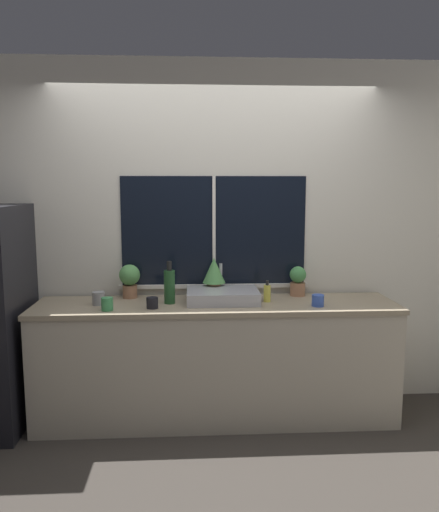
% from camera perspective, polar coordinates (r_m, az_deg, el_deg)
% --- Properties ---
extents(ground_plane, '(14.00, 14.00, 0.00)m').
position_cam_1_polar(ground_plane, '(3.73, -0.13, -19.82)').
color(ground_plane, '#38332D').
extents(wall_back, '(8.00, 0.09, 2.70)m').
position_cam_1_polar(wall_back, '(3.95, -0.66, 2.33)').
color(wall_back, silver).
rests_on(wall_back, ground_plane).
extents(counter, '(2.66, 0.59, 0.89)m').
position_cam_1_polar(counter, '(3.81, -0.38, -11.89)').
color(counter, '#B2A893').
rests_on(counter, ground_plane).
extents(sink, '(0.53, 0.43, 0.25)m').
position_cam_1_polar(sink, '(3.72, 0.35, -4.56)').
color(sink, '#ADADB2').
rests_on(sink, counter).
extents(potted_plant_left, '(0.16, 0.16, 0.26)m').
position_cam_1_polar(potted_plant_left, '(3.88, -10.23, -2.57)').
color(potted_plant_left, '#9E6B4C').
rests_on(potted_plant_left, counter).
extents(potted_plant_center, '(0.18, 0.18, 0.30)m').
position_cam_1_polar(potted_plant_center, '(3.85, -0.64, -2.05)').
color(potted_plant_center, '#9E6B4C').
rests_on(potted_plant_center, counter).
extents(potted_plant_right, '(0.13, 0.13, 0.23)m').
position_cam_1_polar(potted_plant_right, '(3.95, 8.94, -2.77)').
color(potted_plant_right, '#9E6B4C').
rests_on(potted_plant_right, counter).
extents(soap_bottle, '(0.05, 0.05, 0.16)m').
position_cam_1_polar(soap_bottle, '(3.73, 5.46, -4.22)').
color(soap_bottle, '#DBD14C').
rests_on(soap_bottle, counter).
extents(bottle_tall, '(0.08, 0.08, 0.31)m').
position_cam_1_polar(bottle_tall, '(3.67, -5.74, -3.41)').
color(bottle_tall, '#235128').
rests_on(bottle_tall, counter).
extents(mug_green, '(0.08, 0.08, 0.09)m').
position_cam_1_polar(mug_green, '(3.55, -12.71, -5.37)').
color(mug_green, '#38844C').
rests_on(mug_green, counter).
extents(mug_blue, '(0.09, 0.09, 0.08)m').
position_cam_1_polar(mug_blue, '(3.65, 11.18, -5.01)').
color(mug_blue, '#3351AD').
rests_on(mug_blue, counter).
extents(mug_grey, '(0.09, 0.09, 0.09)m').
position_cam_1_polar(mug_grey, '(3.73, -13.66, -4.72)').
color(mug_grey, gray).
rests_on(mug_grey, counter).
extents(mug_black, '(0.08, 0.08, 0.08)m').
position_cam_1_polar(mug_black, '(3.55, -7.69, -5.33)').
color(mug_black, black).
rests_on(mug_black, counter).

